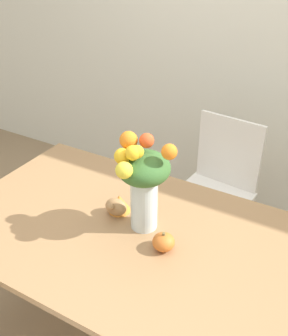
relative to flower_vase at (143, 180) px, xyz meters
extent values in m
cube|color=silver|center=(-0.04, 1.44, 0.38)|extent=(8.00, 0.06, 2.70)
cube|color=#9E754C|center=(-0.04, -0.06, -0.25)|extent=(1.57, 0.95, 0.03)
cylinder|color=#9E754C|center=(-0.76, 0.36, -0.62)|extent=(0.06, 0.06, 0.71)
cylinder|color=silver|center=(0.00, 0.01, -0.11)|extent=(0.11, 0.11, 0.25)
cylinder|color=silver|center=(0.00, 0.01, -0.19)|extent=(0.10, 0.10, 0.09)
cylinder|color=#38662D|center=(0.03, 0.01, -0.08)|extent=(0.01, 0.01, 0.29)
cylinder|color=#38662D|center=(0.01, 0.03, -0.08)|extent=(0.01, 0.01, 0.29)
cylinder|color=#38662D|center=(-0.02, 0.02, -0.08)|extent=(0.00, 0.01, 0.29)
cylinder|color=#38662D|center=(-0.02, -0.01, -0.08)|extent=(0.00, 0.01, 0.29)
cylinder|color=#38662D|center=(0.01, -0.02, -0.08)|extent=(0.01, 0.01, 0.29)
ellipsoid|color=#38662D|center=(0.00, 0.01, 0.05)|extent=(0.21, 0.21, 0.13)
sphere|color=#D64C23|center=(0.00, 0.03, 0.17)|extent=(0.06, 0.06, 0.06)
sphere|color=yellow|center=(-0.06, -0.06, 0.12)|extent=(0.06, 0.06, 0.06)
sphere|color=orange|center=(-0.06, 0.00, 0.16)|extent=(0.07, 0.07, 0.07)
sphere|color=yellow|center=(0.00, -0.04, 0.15)|extent=(0.05, 0.05, 0.05)
sphere|color=orange|center=(0.11, 0.02, 0.15)|extent=(0.06, 0.06, 0.06)
sphere|color=yellow|center=(-0.01, -0.06, 0.15)|extent=(0.06, 0.06, 0.06)
sphere|color=yellow|center=(-0.02, -0.10, 0.09)|extent=(0.07, 0.07, 0.07)
ellipsoid|color=orange|center=(0.14, -0.08, -0.20)|extent=(0.09, 0.09, 0.07)
cylinder|color=brown|center=(0.14, -0.08, -0.16)|extent=(0.01, 0.01, 0.02)
ellipsoid|color=#A87A4C|center=(-0.15, 0.01, -0.20)|extent=(0.10, 0.07, 0.08)
cone|color=orange|center=(-0.15, 0.04, -0.20)|extent=(0.10, 0.10, 0.08)
sphere|color=#A87A4C|center=(-0.15, -0.03, -0.17)|extent=(0.03, 0.03, 0.03)
cube|color=white|center=(0.06, 0.69, -0.50)|extent=(0.46, 0.46, 0.02)
cylinder|color=white|center=(-0.13, 0.54, -0.74)|extent=(0.04, 0.04, 0.46)
cylinder|color=white|center=(0.21, 0.50, -0.74)|extent=(0.04, 0.04, 0.46)
cylinder|color=white|center=(-0.09, 0.87, -0.74)|extent=(0.04, 0.04, 0.46)
cylinder|color=white|center=(0.25, 0.84, -0.74)|extent=(0.04, 0.04, 0.46)
cube|color=white|center=(0.08, 0.89, -0.28)|extent=(0.40, 0.06, 0.44)
camera|label=1|loc=(0.66, -1.14, 0.86)|focal=42.00mm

